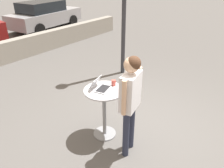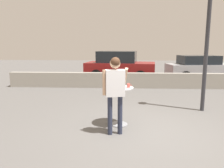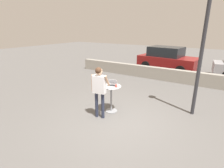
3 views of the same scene
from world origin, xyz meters
name	(u,v)px [view 3 (image 3 of 3)]	position (x,y,z in m)	size (l,w,h in m)	color
ground_plane	(118,121)	(0.00, 0.00, 0.00)	(50.00, 50.00, 0.00)	#5B5956
pavement_kerb	(166,75)	(0.00, 5.53, 0.36)	(12.12, 0.35, 0.73)	gray
cafe_table	(111,94)	(-0.58, 0.48, 0.67)	(0.72, 0.72, 0.99)	gray
laptop	(112,84)	(-0.60, 0.55, 1.04)	(0.38, 0.38, 0.20)	#B7BABF
coffee_mug	(116,86)	(-0.35, 0.44, 1.05)	(0.12, 0.08, 0.11)	#C14C42
standing_person	(99,86)	(-0.67, -0.13, 1.15)	(0.57, 0.45, 1.78)	#282D42
parked_car_near_street	(167,59)	(-0.74, 8.15, 0.85)	(4.26, 2.39, 1.69)	maroon
street_lamp	(206,25)	(2.01, 1.88, 3.07)	(0.32, 0.32, 4.83)	#2D2D33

